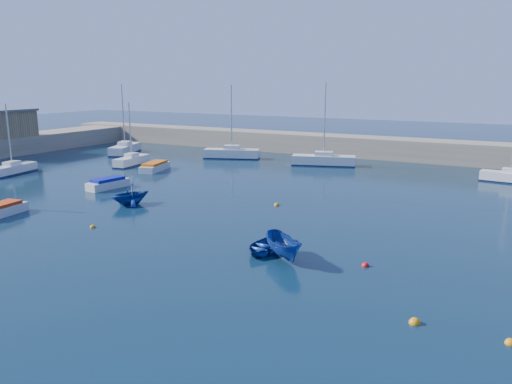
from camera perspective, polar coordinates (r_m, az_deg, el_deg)
The scene contains 19 objects.
ground at distance 28.49m, azimuth -18.09°, elevation -8.07°, with size 220.00×220.00×0.00m, color #0C2436.
back_wall at distance 67.61m, azimuth 11.20°, elevation 5.16°, with size 96.00×4.50×2.60m, color gray.
sailboat_2 at distance 59.33m, azimuth -26.07°, elevation 2.37°, with size 2.55×5.82×7.46m.
sailboat_3 at distance 60.68m, azimuth -14.01°, elevation 3.51°, with size 2.25×5.63×7.33m.
sailboat_4 at distance 70.94m, azimuth -14.74°, elevation 4.81°, with size 4.44×7.34×9.35m.
sailboat_5 at distance 64.27m, azimuth -2.78°, elevation 4.45°, with size 7.27×4.30×9.28m.
sailboat_6 at distance 59.36m, azimuth 7.73°, elevation 3.65°, with size 7.60×4.13×9.59m.
sailboat_7 at distance 54.75m, azimuth 27.05°, elevation 1.53°, with size 5.52×2.04×7.20m.
motorboat_0 at distance 41.39m, azimuth -27.24°, elevation -1.84°, with size 1.97×4.26×0.92m.
motorboat_1 at distance 48.17m, azimuth -16.55°, elevation 0.94°, with size 1.91×4.17×0.99m.
motorboat_2 at distance 56.60m, azimuth -11.49°, elevation 2.88°, with size 2.69×4.92×0.96m.
dinghy_center at distance 29.18m, azimuth 0.87°, elevation -6.23°, with size 2.32×3.25×0.67m, color navy.
dinghy_left at distance 41.35m, azimuth -14.24°, elevation -0.23°, with size 2.80×3.24×1.71m, color navy.
dinghy_right at distance 27.96m, azimuth 3.20°, elevation -6.32°, with size 1.35×3.59×1.39m, color navy.
buoy_0 at distance 35.76m, azimuth -18.15°, elevation -3.87°, with size 0.38×0.38×0.38m, color orange.
buoy_1 at distance 27.76m, azimuth 12.39°, elevation -8.27°, with size 0.42×0.42×0.42m, color red.
buoy_2 at distance 22.00m, azimuth 27.07°, elevation -15.18°, with size 0.42×0.42×0.42m, color orange.
buoy_3 at distance 39.98m, azimuth 2.39°, elevation -1.54°, with size 0.44×0.44×0.44m, color orange.
buoy_5 at distance 22.18m, azimuth 17.68°, elevation -14.10°, with size 0.49×0.49×0.49m, color orange.
Camera 1 is at (19.72, -18.11, 9.74)m, focal length 35.00 mm.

